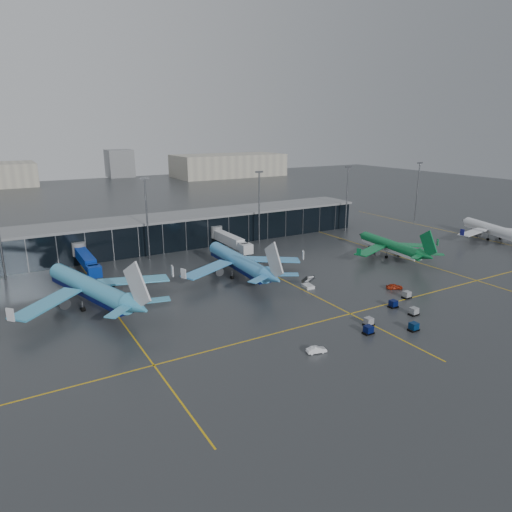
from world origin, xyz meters
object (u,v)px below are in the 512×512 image
baggage_carts (395,314)px  service_van_white (316,350)px  airliner_klm_near (238,253)px  airliner_aer_lingus (390,239)px  airliner_ba (493,223)px  service_van_red (394,286)px  mobile_airstair (308,285)px  airliner_arkefly (88,277)px

baggage_carts → service_van_white: bearing=-170.1°
airliner_klm_near → airliner_aer_lingus: bearing=-5.9°
airliner_aer_lingus → airliner_ba: (49.91, -2.28, 0.23)m
airliner_klm_near → service_van_red: (29.22, -30.09, -5.87)m
airliner_klm_near → service_van_white: 48.53m
airliner_aer_lingus → service_van_red: airliner_aer_lingus is taller
airliner_klm_near → airliner_ba: airliner_klm_near is taller
service_van_red → baggage_carts: bearing=161.1°
mobile_airstair → airliner_ba: bearing=11.8°
airliner_arkefly → service_van_white: airliner_arkefly is taller
airliner_arkefly → airliner_aer_lingus: 91.55m
airliner_aer_lingus → airliner_ba: airliner_ba is taller
airliner_ba → service_van_white: bearing=-142.5°
airliner_aer_lingus → baggage_carts: airliner_aer_lingus is taller
airliner_arkefly → mobile_airstair: bearing=-33.6°
airliner_aer_lingus → airliner_ba: 49.97m
airliner_arkefly → airliner_aer_lingus: bearing=-19.1°
airliner_arkefly → baggage_carts: size_ratio=1.87×
baggage_carts → mobile_airstair: mobile_airstair is taller
airliner_klm_near → mobile_airstair: airliner_klm_near is taller
baggage_carts → service_van_white: size_ratio=6.50×
airliner_arkefly → airliner_ba: (141.32, -7.13, -1.20)m
airliner_arkefly → service_van_white: bearing=-71.7°
airliner_arkefly → airliner_klm_near: bearing=-13.1°
airliner_arkefly → airliner_ba: airliner_arkefly is taller
airliner_arkefly → service_van_white: size_ratio=12.16×
airliner_klm_near → service_van_white: bearing=-99.0°
airliner_arkefly → airliner_klm_near: 40.11m
airliner_arkefly → mobile_airstair: (50.80, -15.99, -6.23)m
airliner_ba → service_van_red: 75.18m
airliner_ba → airliner_klm_near: bearing=-166.7°
airliner_aer_lingus → airliner_arkefly: bearing=-175.6°
airliner_aer_lingus → service_van_white: size_ratio=9.67×
mobile_airstair → service_van_red: bearing=-26.8°
airliner_aer_lingus → airliner_ba: bearing=4.8°
baggage_carts → service_van_red: (13.63, 12.93, -0.06)m
airliner_arkefly → airliner_ba: size_ratio=1.21×
airliner_ba → service_van_white: airliner_ba is taller
airliner_klm_near → service_van_white: size_ratio=11.41×
airliner_arkefly → mobile_airstair: size_ratio=13.23×
airliner_arkefly → airliner_aer_lingus: airliner_arkefly is taller
airliner_ba → baggage_carts: 92.24m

